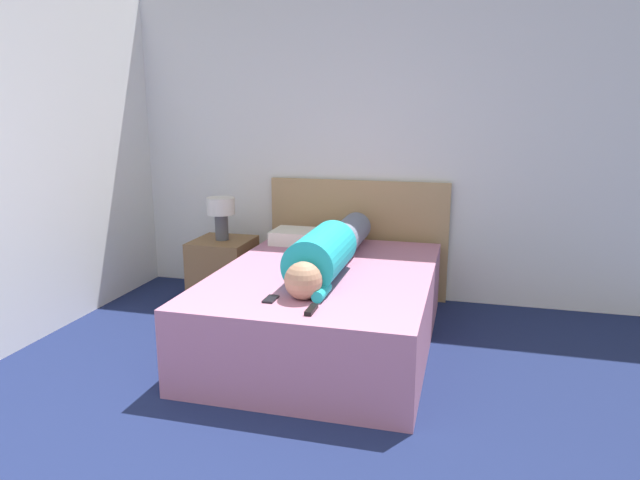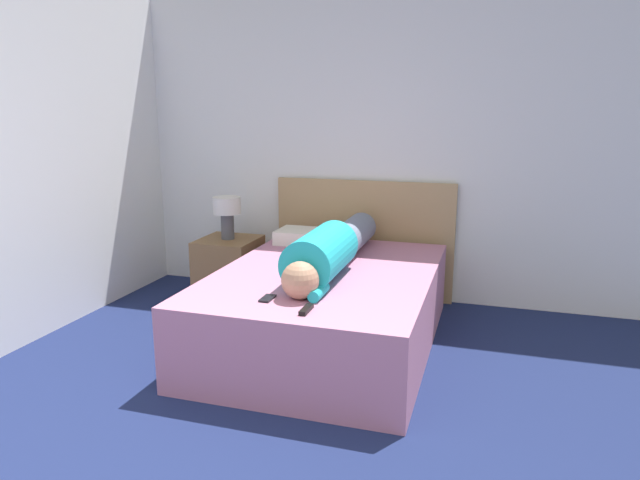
# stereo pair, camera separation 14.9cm
# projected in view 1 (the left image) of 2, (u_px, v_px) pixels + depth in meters

# --- Properties ---
(wall_back) EXTENTS (5.33, 0.06, 2.60)m
(wall_back) POSITION_uv_depth(u_px,v_px,m) (367.00, 147.00, 4.86)
(wall_back) COLOR white
(wall_back) RESTS_ON ground_plane
(bed) EXTENTS (1.44, 2.03, 0.53)m
(bed) POSITION_uv_depth(u_px,v_px,m) (326.00, 307.00, 3.98)
(bed) COLOR #B2708E
(bed) RESTS_ON ground_plane
(headboard) EXTENTS (1.56, 0.04, 1.02)m
(headboard) POSITION_uv_depth(u_px,v_px,m) (357.00, 239.00, 4.99)
(headboard) COLOR tan
(headboard) RESTS_ON ground_plane
(nightstand) EXTENTS (0.48, 0.50, 0.54)m
(nightstand) POSITION_uv_depth(u_px,v_px,m) (223.00, 271.00, 4.87)
(nightstand) COLOR brown
(nightstand) RESTS_ON ground_plane
(table_lamp) EXTENTS (0.23, 0.23, 0.36)m
(table_lamp) POSITION_uv_depth(u_px,v_px,m) (221.00, 211.00, 4.76)
(table_lamp) COLOR #4C4C51
(table_lamp) RESTS_ON nightstand
(person_lying) EXTENTS (0.33, 1.69, 0.33)m
(person_lying) POSITION_uv_depth(u_px,v_px,m) (330.00, 250.00, 3.91)
(person_lying) COLOR tan
(person_lying) RESTS_ON bed
(pillow_near_headboard) EXTENTS (0.59, 0.33, 0.11)m
(pillow_near_headboard) POSITION_uv_depth(u_px,v_px,m) (308.00, 237.00, 4.69)
(pillow_near_headboard) COLOR silver
(pillow_near_headboard) RESTS_ON bed
(tv_remote) EXTENTS (0.04, 0.15, 0.02)m
(tv_remote) POSITION_uv_depth(u_px,v_px,m) (311.00, 310.00, 3.12)
(tv_remote) COLOR black
(tv_remote) RESTS_ON bed
(cell_phone) EXTENTS (0.06, 0.13, 0.01)m
(cell_phone) POSITION_uv_depth(u_px,v_px,m) (271.00, 299.00, 3.32)
(cell_phone) COLOR black
(cell_phone) RESTS_ON bed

